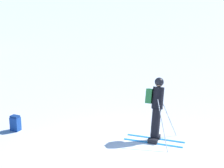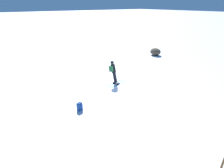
% 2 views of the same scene
% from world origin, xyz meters
% --- Properties ---
extents(ground_plane, '(300.00, 300.00, 0.00)m').
position_xyz_m(ground_plane, '(0.00, 0.00, 0.00)').
color(ground_plane, white).
extents(skier, '(1.26, 1.85, 1.90)m').
position_xyz_m(skier, '(1.67, 0.08, 1.06)').
color(skier, '#1E7AC6').
rests_on(skier, ground).
extents(spare_backpack, '(0.26, 0.33, 0.50)m').
position_xyz_m(spare_backpack, '(-0.29, 4.11, 0.24)').
color(spare_backpack, '#194293').
rests_on(spare_backpack, ground).
extents(exposed_boulder_1, '(1.36, 1.16, 0.88)m').
position_xyz_m(exposed_boulder_1, '(5.42, -9.26, 0.44)').
color(exposed_boulder_1, brown).
rests_on(exposed_boulder_1, ground).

